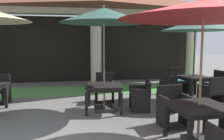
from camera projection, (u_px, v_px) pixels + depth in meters
The scene contains 15 objects.
background_pavilion at pixel (95, 6), 10.33m from camera, with size 10.42×3.15×4.42m.
lawn_strip at pixel (100, 90), 9.21m from camera, with size 12.22×1.87×0.01m, color #519347.
patio_table_near_foreground at pixel (193, 80), 7.65m from camera, with size 0.96×0.96×0.75m.
patio_umbrella_near_foreground at pixel (195, 26), 7.45m from camera, with size 2.20×2.20×2.64m.
patio_chair_near_foreground_west at pixel (169, 88), 7.41m from camera, with size 0.58×0.61×0.85m.
patio_chair_near_foreground_east at pixel (215, 85), 7.95m from camera, with size 0.63×0.69×0.90m.
patio_chair_near_foreground_north at pixel (178, 82), 8.52m from camera, with size 0.63×0.60×0.93m.
patio_chair_near_foreground_south at pixel (212, 92), 6.84m from camera, with size 0.66×0.64×0.87m.
patio_table_mid_left at pixel (199, 110), 4.22m from camera, with size 1.00×1.00×0.73m.
patio_umbrella_mid_left at pixel (204, 10), 4.02m from camera, with size 2.97×2.97×2.65m.
patio_chair_mid_left_north at pixel (174, 107), 5.18m from camera, with size 0.66×0.62×0.88m.
patio_table_far_back at pixel (104, 88), 6.32m from camera, with size 1.09×1.09×0.72m.
patio_umbrella_far_back at pixel (104, 17), 6.10m from camera, with size 2.33×2.33×2.82m.
patio_chair_far_back_east at pixel (141, 96), 6.36m from camera, with size 0.60×0.69×0.81m.
patio_chair_far_back_north at pixel (105, 88), 7.33m from camera, with size 0.66×0.63×0.90m.
Camera 1 is at (-1.02, -2.54, 1.84)m, focal length 37.38 mm.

